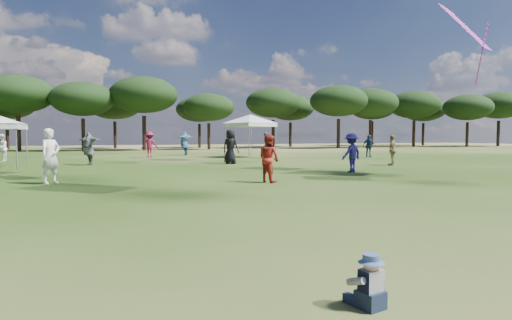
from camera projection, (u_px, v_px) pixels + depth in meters
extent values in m
cylinder|color=black|center=(19.00, 133.00, 41.30)|extent=(0.40, 0.40, 3.46)
ellipsoid|color=black|center=(17.00, 94.00, 41.08)|extent=(6.73, 6.73, 3.63)
cylinder|color=black|center=(83.00, 135.00, 42.31)|extent=(0.37, 0.37, 3.21)
ellipsoid|color=black|center=(83.00, 99.00, 42.11)|extent=(6.24, 6.24, 3.36)
cylinder|color=black|center=(144.00, 133.00, 44.00)|extent=(0.41, 0.41, 3.56)
ellipsoid|color=black|center=(144.00, 95.00, 43.77)|extent=(6.91, 6.91, 3.73)
cylinder|color=black|center=(209.00, 136.00, 46.84)|extent=(0.33, 0.33, 2.88)
ellipsoid|color=black|center=(209.00, 107.00, 46.66)|extent=(5.60, 5.60, 3.02)
cylinder|color=black|center=(273.00, 134.00, 52.30)|extent=(0.39, 0.39, 3.44)
ellipsoid|color=black|center=(273.00, 103.00, 52.08)|extent=(6.69, 6.69, 3.60)
cylinder|color=black|center=(338.00, 134.00, 51.11)|extent=(0.40, 0.40, 3.53)
ellipsoid|color=black|center=(339.00, 101.00, 50.89)|extent=(6.86, 6.86, 3.70)
cylinder|color=black|center=(370.00, 134.00, 53.26)|extent=(0.40, 0.40, 3.47)
ellipsoid|color=black|center=(371.00, 103.00, 53.04)|extent=(6.74, 6.74, 3.63)
cylinder|color=black|center=(414.00, 134.00, 58.23)|extent=(0.41, 0.41, 3.57)
ellipsoid|color=black|center=(414.00, 105.00, 58.00)|extent=(6.94, 6.94, 3.74)
cylinder|color=black|center=(467.00, 134.00, 58.63)|extent=(0.38, 0.38, 3.35)
ellipsoid|color=black|center=(468.00, 107.00, 58.42)|extent=(6.51, 6.51, 3.51)
cylinder|color=black|center=(498.00, 133.00, 61.44)|extent=(0.42, 0.42, 3.66)
ellipsoid|color=black|center=(499.00, 105.00, 61.21)|extent=(7.10, 7.10, 3.83)
cylinder|color=black|center=(8.00, 135.00, 47.52)|extent=(0.36, 0.36, 3.11)
ellipsoid|color=black|center=(6.00, 104.00, 47.32)|extent=(6.05, 6.05, 3.26)
cylinder|color=black|center=(115.00, 135.00, 50.89)|extent=(0.37, 0.37, 3.20)
ellipsoid|color=black|center=(114.00, 105.00, 50.69)|extent=(6.21, 6.21, 3.35)
cylinder|color=black|center=(200.00, 136.00, 53.42)|extent=(0.34, 0.34, 2.99)
ellipsoid|color=black|center=(199.00, 109.00, 53.23)|extent=(5.81, 5.81, 3.13)
cylinder|color=black|center=(290.00, 135.00, 58.43)|extent=(0.38, 0.38, 3.31)
ellipsoid|color=black|center=(290.00, 108.00, 58.22)|extent=(6.43, 6.43, 3.47)
cylinder|color=black|center=(372.00, 134.00, 63.73)|extent=(0.42, 0.42, 3.64)
ellipsoid|color=black|center=(372.00, 107.00, 63.50)|extent=(7.06, 7.06, 3.81)
cylinder|color=black|center=(423.00, 134.00, 66.46)|extent=(0.40, 0.40, 3.46)
ellipsoid|color=black|center=(424.00, 110.00, 66.24)|extent=(6.72, 6.72, 3.62)
cylinder|color=gray|center=(17.00, 147.00, 19.15)|extent=(0.06, 0.06, 2.01)
cylinder|color=gray|center=(27.00, 146.00, 21.99)|extent=(0.06, 0.06, 2.01)
cylinder|color=gray|center=(249.00, 141.00, 28.35)|extent=(0.06, 0.06, 2.33)
cylinder|color=gray|center=(276.00, 141.00, 30.11)|extent=(0.06, 0.06, 2.33)
cylinder|color=gray|center=(225.00, 141.00, 30.22)|extent=(0.06, 0.06, 2.33)
cylinder|color=gray|center=(251.00, 140.00, 31.97)|extent=(0.06, 0.06, 2.33)
cube|color=silver|center=(250.00, 125.00, 30.10)|extent=(3.55, 3.55, 0.25)
pyramid|color=silver|center=(250.00, 115.00, 30.06)|extent=(5.15, 5.15, 0.60)
cube|color=#161E31|center=(371.00, 300.00, 3.80)|extent=(0.24, 0.24, 0.16)
cube|color=#161E31|center=(353.00, 300.00, 3.89)|extent=(0.11, 0.20, 0.08)
cube|color=#161E31|center=(363.00, 297.00, 3.96)|extent=(0.11, 0.20, 0.08)
cube|color=white|center=(371.00, 280.00, 3.79)|extent=(0.22, 0.18, 0.21)
cylinder|color=white|center=(356.00, 281.00, 3.76)|extent=(0.10, 0.21, 0.13)
cylinder|color=white|center=(376.00, 276.00, 3.90)|extent=(0.10, 0.21, 0.13)
sphere|color=#E0B293|center=(371.00, 265.00, 3.78)|extent=(0.14, 0.14, 0.14)
cone|color=#5071BB|center=(371.00, 261.00, 3.78)|extent=(0.23, 0.23, 0.02)
cylinder|color=#5071BB|center=(371.00, 258.00, 3.77)|extent=(0.15, 0.15, 0.06)
imported|color=navy|center=(369.00, 146.00, 29.95)|extent=(0.79, 1.01, 1.60)
imported|color=white|center=(51.00, 156.00, 13.56)|extent=(0.76, 0.74, 1.76)
imported|color=navy|center=(351.00, 153.00, 17.87)|extent=(1.19, 0.90, 1.63)
imported|color=black|center=(230.00, 147.00, 23.16)|extent=(1.06, 1.07, 1.86)
imported|color=white|center=(1.00, 148.00, 24.92)|extent=(0.65, 0.81, 1.63)
imported|color=#A1251A|center=(269.00, 159.00, 13.99)|extent=(0.82, 0.92, 1.56)
imported|color=olive|center=(392.00, 150.00, 21.91)|extent=(0.95, 0.87, 1.57)
imported|color=maroon|center=(150.00, 145.00, 29.51)|extent=(1.33, 1.04, 1.82)
imported|color=#424347|center=(88.00, 149.00, 22.17)|extent=(1.45, 2.11, 1.69)
imported|color=navy|center=(185.00, 143.00, 33.06)|extent=(1.85, 2.17, 1.84)
imported|color=#343339|center=(266.00, 145.00, 28.63)|extent=(0.55, 0.72, 1.77)
plane|color=#C130B3|center=(466.00, 27.00, 15.90)|extent=(3.00, 2.50, 2.03)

